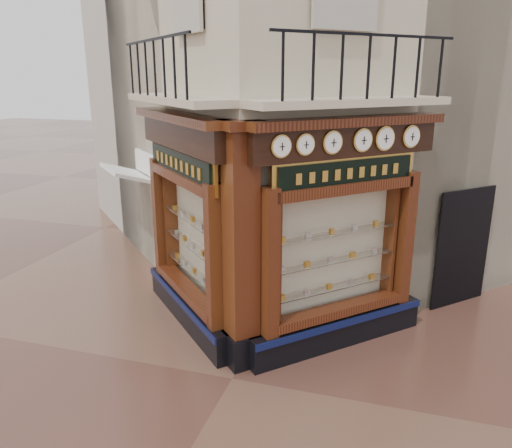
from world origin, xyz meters
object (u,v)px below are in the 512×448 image
at_px(signboard_left, 180,164).
at_px(signboard_right, 347,173).
at_px(clock_c, 332,142).
at_px(clock_f, 411,137).
at_px(corner_pilaster, 241,252).
at_px(awning, 135,271).
at_px(clock_b, 305,145).
at_px(clock_e, 385,139).
at_px(clock_a, 281,146).
at_px(clock_d, 363,140).

xyz_separation_m(signboard_left, signboard_right, (2.92, 0.00, 0.00)).
xyz_separation_m(clock_c, clock_f, (1.14, 1.14, -0.00)).
distance_m(corner_pilaster, awning, 5.27).
relative_size(clock_c, awning, 0.23).
distance_m(clock_b, clock_e, 1.53).
relative_size(clock_b, clock_f, 0.86).
height_order(clock_e, signboard_right, clock_e).
height_order(clock_b, signboard_left, clock_b).
height_order(clock_f, signboard_left, clock_f).
xyz_separation_m(clock_b, signboard_right, (0.56, 0.71, -0.52)).
bearing_deg(clock_b, signboard_right, 7.04).
bearing_deg(clock_e, clock_c, -180.00).
height_order(clock_b, clock_f, clock_f).
bearing_deg(clock_f, awning, 123.14).
bearing_deg(awning, clock_b, -165.66).
bearing_deg(signboard_right, clock_c, -164.57).
bearing_deg(corner_pilaster, clock_f, -8.21).
bearing_deg(signboard_left, clock_c, -142.58).
height_order(clock_a, clock_e, clock_e).
distance_m(corner_pilaster, clock_e, 2.95).
distance_m(clock_e, signboard_left, 3.51).
distance_m(clock_b, awning, 6.56).
xyz_separation_m(clock_a, signboard_right, (0.85, 1.00, -0.52)).
xyz_separation_m(awning, signboard_left, (2.34, -2.08, 3.10)).
height_order(corner_pilaster, awning, corner_pilaster).
height_order(corner_pilaster, signboard_left, corner_pilaster).
relative_size(clock_a, clock_b, 1.04).
height_order(clock_f, awning, clock_f).
xyz_separation_m(clock_d, clock_f, (0.73, 0.73, 0.00)).
xyz_separation_m(clock_d, clock_e, (0.32, 0.32, -0.00)).
bearing_deg(signboard_left, clock_d, -134.08).
xyz_separation_m(clock_e, signboard_right, (-0.53, -0.37, -0.52)).
distance_m(clock_f, signboard_left, 3.97).
relative_size(clock_b, clock_d, 0.87).
height_order(clock_e, awning, clock_e).
relative_size(corner_pilaster, clock_f, 10.61).
bearing_deg(clock_d, clock_e, 0.00).
bearing_deg(clock_b, clock_d, 0.00).
bearing_deg(clock_b, clock_f, 0.00).
xyz_separation_m(clock_a, clock_b, (0.29, 0.29, 0.00)).
height_order(clock_c, signboard_left, clock_c).
bearing_deg(clock_b, clock_a, -180.00).
xyz_separation_m(clock_e, clock_f, (0.40, 0.40, 0.00)).
bearing_deg(awning, clock_e, -151.41).
bearing_deg(corner_pilaster, clock_b, -26.56).
relative_size(clock_d, clock_e, 0.94).
height_order(awning, signboard_left, signboard_left).
xyz_separation_m(corner_pilaster, clock_a, (0.61, 0.01, 1.67)).
xyz_separation_m(clock_d, signboard_left, (-3.13, -0.05, -0.52)).
distance_m(clock_d, signboard_left, 3.17).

